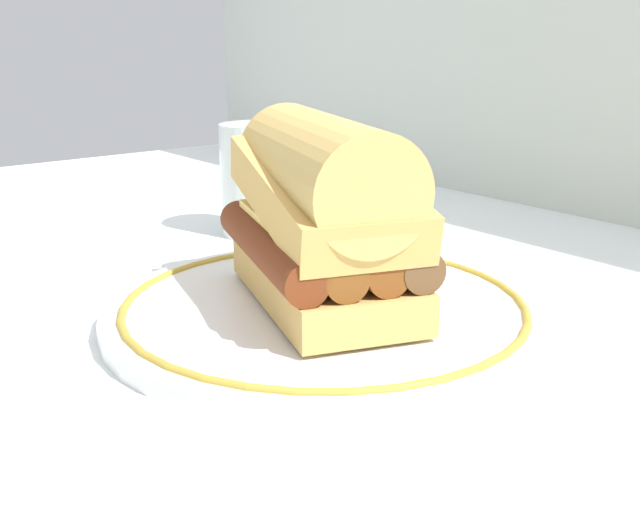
% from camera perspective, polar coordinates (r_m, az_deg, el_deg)
% --- Properties ---
extents(ground_plane, '(1.50, 1.50, 0.00)m').
position_cam_1_polar(ground_plane, '(0.54, 1.39, -4.43)').
color(ground_plane, silver).
extents(plate, '(0.30, 0.30, 0.01)m').
position_cam_1_polar(plate, '(0.53, -0.00, -3.84)').
color(plate, white).
rests_on(plate, ground_plane).
extents(sausage_sandwich, '(0.19, 0.15, 0.12)m').
position_cam_1_polar(sausage_sandwich, '(0.51, -0.00, 3.33)').
color(sausage_sandwich, tan).
rests_on(sausage_sandwich, plate).
extents(drinking_glass, '(0.07, 0.07, 0.11)m').
position_cam_1_polar(drinking_glass, '(0.75, -4.65, 5.06)').
color(drinking_glass, silver).
rests_on(drinking_glass, ground_plane).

